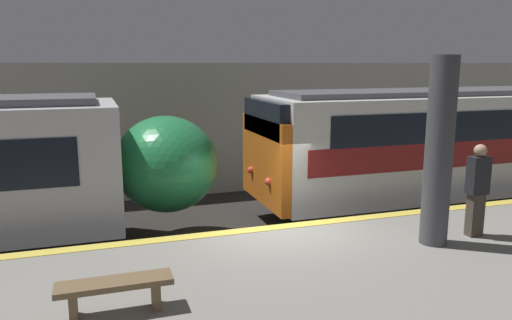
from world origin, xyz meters
The scene contains 6 objects.
ground_plane centered at (0.00, 0.00, 0.00)m, with size 120.00×120.00×0.00m, color #282623.
platform centered at (0.00, -2.29, 0.52)m, with size 40.00×4.58×1.05m.
station_rear_barrier centered at (0.00, 6.77, 2.15)m, with size 50.00×0.15×4.30m.
support_pillar_near centered at (2.38, -1.87, 2.73)m, with size 0.49×0.49×3.38m.
person_waiting centered at (3.38, -1.78, 1.98)m, with size 0.38×0.24×1.77m.
platform_bench centered at (-3.28, -2.73, 1.38)m, with size 1.50×0.40×0.45m.
Camera 1 is at (-3.44, -9.10, 4.28)m, focal length 35.00 mm.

